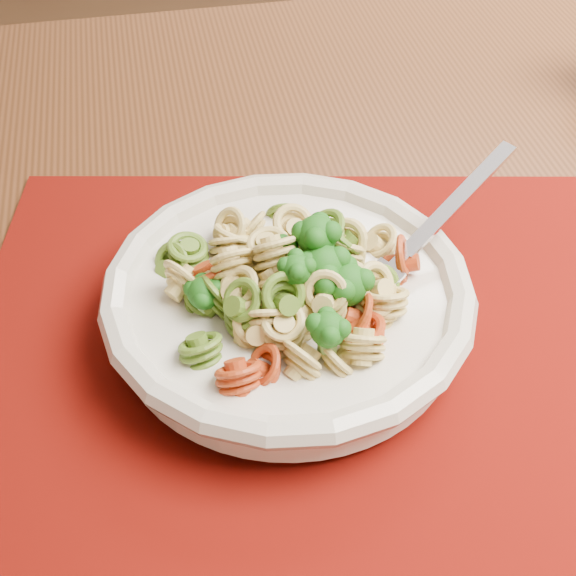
{
  "coord_description": "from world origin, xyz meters",
  "views": [
    {
      "loc": [
        -0.49,
        -0.71,
        1.17
      ],
      "look_at": [
        -0.53,
        -0.33,
        0.81
      ],
      "focal_mm": 50.0,
      "sensor_mm": 36.0,
      "label": 1
    }
  ],
  "objects": [
    {
      "name": "pasta_broccoli_heap",
      "position": [
        -0.53,
        -0.33,
        0.81
      ],
      "size": [
        0.21,
        0.21,
        0.06
      ],
      "primitive_type": null,
      "color": "tan",
      "rests_on": "pasta_bowl"
    },
    {
      "name": "fork",
      "position": [
        -0.47,
        -0.32,
        0.81
      ],
      "size": [
        0.14,
        0.15,
        0.08
      ],
      "primitive_type": null,
      "rotation": [
        0.0,
        -0.35,
        0.85
      ],
      "color": "silver",
      "rests_on": "pasta_bowl"
    },
    {
      "name": "dining_table",
      "position": [
        -0.57,
        -0.23,
        0.64
      ],
      "size": [
        1.43,
        1.13,
        0.76
      ],
      "rotation": [
        0.0,
        0.0,
        0.29
      ],
      "color": "#562F18",
      "rests_on": "ground"
    },
    {
      "name": "pasta_bowl",
      "position": [
        -0.53,
        -0.33,
        0.79
      ],
      "size": [
        0.25,
        0.25,
        0.05
      ],
      "color": "beige",
      "rests_on": "placemat"
    },
    {
      "name": "placemat",
      "position": [
        -0.51,
        -0.34,
        0.76
      ],
      "size": [
        0.51,
        0.41,
        0.0
      ],
      "primitive_type": "cube",
      "rotation": [
        0.0,
        0.0,
        0.1
      ],
      "color": "#5C0803",
      "rests_on": "dining_table"
    }
  ]
}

